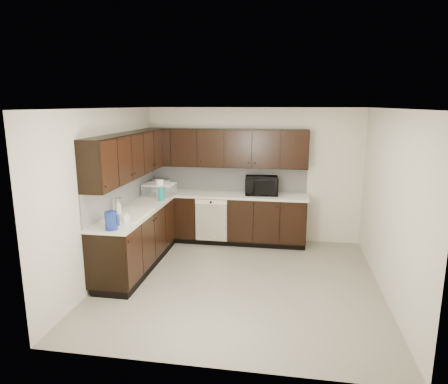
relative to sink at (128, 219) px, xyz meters
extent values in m
plane|color=gray|center=(1.68, 0.01, -0.88)|extent=(4.00, 4.00, 0.00)
plane|color=white|center=(1.68, 0.01, 1.62)|extent=(4.00, 4.00, 0.00)
cube|color=beige|center=(1.68, 2.01, 0.37)|extent=(4.00, 0.02, 2.50)
cube|color=beige|center=(-0.32, 0.01, 0.37)|extent=(0.02, 4.00, 2.50)
cube|color=beige|center=(3.68, 0.01, 0.37)|extent=(0.02, 4.00, 2.50)
cube|color=beige|center=(1.68, -1.99, 0.37)|extent=(4.00, 0.02, 2.50)
cube|color=black|center=(1.18, 1.71, -0.43)|extent=(3.00, 0.60, 0.90)
cube|color=black|center=(-0.02, 0.31, -0.43)|extent=(0.60, 2.20, 0.90)
cube|color=black|center=(1.18, 1.74, -0.83)|extent=(3.00, 0.54, 0.10)
cube|color=black|center=(0.01, 0.31, -0.83)|extent=(0.54, 2.20, 0.10)
cube|color=beige|center=(1.18, 1.71, 0.04)|extent=(3.03, 0.63, 0.04)
cube|color=beige|center=(-0.02, 0.31, 0.04)|extent=(0.63, 2.23, 0.04)
cube|color=#B1B1AD|center=(1.18, 2.00, 0.30)|extent=(3.00, 0.02, 0.48)
cube|color=#B1B1AD|center=(-0.31, 0.61, 0.30)|extent=(0.02, 2.80, 0.48)
cube|color=black|center=(1.18, 1.85, 0.89)|extent=(3.00, 0.33, 0.70)
cube|color=black|center=(-0.15, 0.45, 0.89)|extent=(0.33, 2.47, 0.70)
cube|color=#ECE6C1|center=(0.98, 1.42, -0.38)|extent=(0.58, 0.02, 0.78)
cube|color=#ECE6C1|center=(0.98, 1.42, -0.04)|extent=(0.58, 0.03, 0.08)
cylinder|color=black|center=(0.98, 1.40, -0.04)|extent=(0.04, 0.02, 0.04)
cube|color=#ECE6C1|center=(0.00, 0.01, 0.06)|extent=(0.54, 0.82, 0.03)
cube|color=#ECE6C1|center=(0.00, -0.19, -0.02)|extent=(0.42, 0.34, 0.16)
cube|color=#ECE6C1|center=(0.00, 0.21, -0.02)|extent=(0.42, 0.34, 0.16)
cylinder|color=silver|center=(-0.22, 0.01, 0.19)|extent=(0.03, 0.03, 0.26)
cylinder|color=silver|center=(-0.17, 0.01, 0.31)|extent=(0.14, 0.02, 0.02)
cylinder|color=#B2B2B7|center=(0.00, -0.19, 0.01)|extent=(0.20, 0.20, 0.10)
imported|color=black|center=(1.86, 1.73, 0.22)|extent=(0.63, 0.46, 0.33)
imported|color=gray|center=(0.14, -0.37, 0.15)|extent=(0.11, 0.11, 0.18)
imported|color=gray|center=(-0.16, 0.03, 0.18)|extent=(0.09, 0.09, 0.23)
cube|color=#AEAEB0|center=(-0.07, 1.76, 0.17)|extent=(0.41, 0.35, 0.21)
cube|color=silver|center=(0.04, 1.36, 0.16)|extent=(0.56, 0.44, 0.21)
cylinder|color=navy|center=(0.06, -0.69, 0.18)|extent=(0.21, 0.21, 0.25)
cylinder|color=#0D9587|center=(0.20, 0.98, 0.17)|extent=(0.12, 0.12, 0.22)
cylinder|color=white|center=(0.08, 1.28, 0.21)|extent=(0.18, 0.18, 0.31)
camera|label=1|loc=(2.34, -5.40, 1.67)|focal=32.00mm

